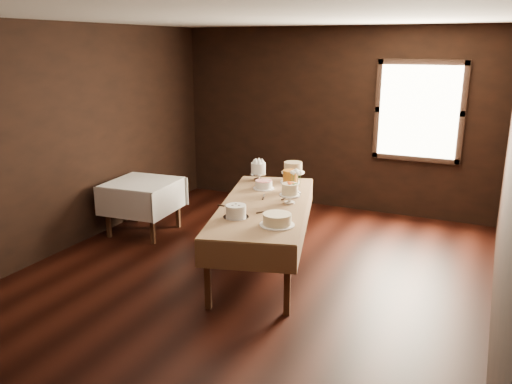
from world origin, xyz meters
The scene contains 23 objects.
floor centered at (0.00, 0.00, 0.00)m, with size 5.00×6.00×0.01m, color black.
ceiling centered at (0.00, 0.00, 2.80)m, with size 5.00×6.00×0.01m, color beige.
wall_back centered at (0.00, 3.00, 1.40)m, with size 5.00×0.02×2.80m, color black.
wall_front centered at (0.00, -3.00, 1.40)m, with size 5.00×0.02×2.80m, color black.
wall_left centered at (-2.50, 0.00, 1.40)m, with size 0.02×6.00×2.80m, color black.
wall_right centered at (2.50, 0.00, 1.40)m, with size 0.02×6.00×2.80m, color black.
window centered at (1.30, 2.94, 1.60)m, with size 1.10×0.05×1.30m, color #FFEABF.
display_table centered at (0.01, 0.40, 0.71)m, with size 1.59×2.63×0.76m.
side_table centered at (-1.96, 0.72, 0.65)m, with size 0.93×0.93×0.73m.
cake_meringue centered at (-0.49, 1.34, 0.88)m, with size 0.28×0.28×0.25m.
cake_speckled centered at (-0.06, 1.50, 0.88)m, with size 0.31×0.31×0.27m.
cake_lattice centered at (-0.25, 0.97, 0.81)m, with size 0.28×0.28×0.10m.
cake_caramel centered at (0.10, 1.00, 0.88)m, with size 0.26×0.26×0.28m.
cake_flowers centered at (0.28, 0.53, 0.87)m, with size 0.26×0.26×0.25m.
cake_swirl centered at (-0.05, -0.20, 0.83)m, with size 0.27×0.27×0.14m.
cake_cream centered at (0.44, -0.24, 0.82)m, with size 0.41×0.41×0.12m.
cake_server_a centered at (0.18, 0.15, 0.77)m, with size 0.24×0.03×0.01m, color silver.
cake_server_b centered at (0.37, 0.05, 0.77)m, with size 0.24×0.03×0.01m, color silver.
cake_server_c centered at (-0.12, 0.68, 0.77)m, with size 0.24×0.03×0.01m, color silver.
cake_server_d centered at (0.17, 0.76, 0.77)m, with size 0.24×0.03×0.01m, color silver.
cake_server_e centered at (-0.27, 0.11, 0.77)m, with size 0.24×0.03×0.01m, color silver.
flower_vase centered at (0.25, 0.78, 0.83)m, with size 0.12×0.12×0.13m, color #2D2823.
flower_bouquet centered at (0.25, 0.78, 1.01)m, with size 0.14×0.14×0.20m, color white, non-canonical shape.
Camera 1 is at (2.35, -4.84, 2.53)m, focal length 36.54 mm.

